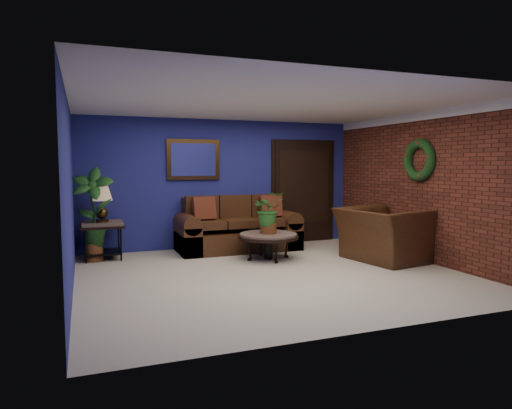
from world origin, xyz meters
name	(u,v)px	position (x,y,z in m)	size (l,w,h in m)	color
floor	(272,274)	(0.00, 0.00, 0.00)	(5.50, 5.50, 0.00)	beige
wall_back	(223,184)	(0.00, 2.50, 1.25)	(5.50, 0.04, 2.50)	navy
wall_left	(70,195)	(-2.75, 0.00, 1.25)	(0.04, 5.00, 2.50)	navy
wall_right_brick	(423,187)	(2.75, 0.00, 1.25)	(0.04, 5.00, 2.50)	maroon
ceiling	(273,104)	(0.00, 0.00, 2.50)	(5.50, 5.00, 0.02)	white
crown_molding	(424,116)	(2.72, 0.00, 2.43)	(0.03, 5.00, 0.14)	white
wall_mirror	(193,160)	(-0.60, 2.46, 1.72)	(1.02, 0.06, 0.77)	#422C12
closet_door	(303,192)	(1.75, 2.47, 1.05)	(1.44, 0.06, 2.18)	black
wreath	(419,160)	(2.69, 0.05, 1.70)	(0.72, 0.72, 0.16)	black
sofa	(237,232)	(0.14, 2.09, 0.34)	(2.29, 0.99, 1.03)	#422713
coffee_table	(268,237)	(0.36, 1.03, 0.39)	(1.04, 1.04, 0.45)	#4E4944
end_table	(102,231)	(-2.30, 2.05, 0.49)	(0.71, 0.71, 0.64)	#4E4944
table_lamp	(102,199)	(-2.30, 2.05, 1.03)	(0.36, 0.36, 0.60)	#422C12
side_chair	(276,218)	(0.97, 2.12, 0.56)	(0.44, 0.44, 1.00)	#562A18
armchair	(384,235)	(2.15, 0.23, 0.44)	(1.37, 1.19, 0.89)	#422713
coffee_plant	(268,211)	(0.36, 1.03, 0.84)	(0.55, 0.48, 0.72)	#602F18
floor_plant	(357,225)	(2.35, 1.33, 0.47)	(0.47, 0.41, 0.89)	#602F18
tall_plant	(93,210)	(-2.45, 1.95, 0.86)	(0.82, 0.67, 1.59)	brown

